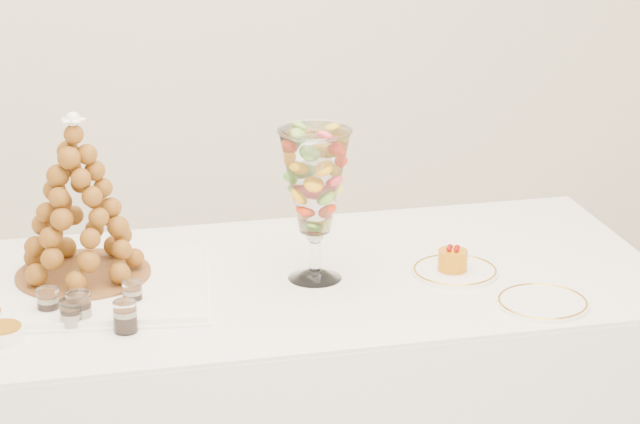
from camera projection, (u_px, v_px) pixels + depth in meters
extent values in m
cube|color=white|center=(233.00, 284.00, 3.10)|extent=(2.17, 0.89, 0.01)
cube|color=white|center=(81.00, 288.00, 3.05)|extent=(0.66, 0.53, 0.02)
cylinder|color=white|center=(315.00, 274.00, 3.13)|extent=(0.14, 0.14, 0.02)
cylinder|color=white|center=(315.00, 252.00, 3.11)|extent=(0.03, 0.03, 0.09)
sphere|color=white|center=(315.00, 235.00, 3.09)|extent=(0.04, 0.04, 0.04)
cylinder|color=white|center=(455.00, 271.00, 3.16)|extent=(0.22, 0.22, 0.01)
cylinder|color=white|center=(542.00, 303.00, 2.97)|extent=(0.22, 0.22, 0.01)
cylinder|color=white|center=(48.00, 302.00, 2.90)|extent=(0.05, 0.05, 0.07)
cylinder|color=white|center=(79.00, 308.00, 2.86)|extent=(0.07, 0.07, 0.08)
cylinder|color=white|center=(133.00, 294.00, 2.95)|extent=(0.05, 0.05, 0.06)
cylinder|color=white|center=(71.00, 314.00, 2.84)|extent=(0.06, 0.06, 0.07)
cylinder|color=white|center=(125.00, 317.00, 2.82)|extent=(0.06, 0.06, 0.07)
cylinder|color=white|center=(3.00, 334.00, 2.79)|extent=(0.10, 0.10, 0.03)
cylinder|color=brown|center=(83.00, 274.00, 3.09)|extent=(0.33, 0.33, 0.01)
cone|color=brown|center=(78.00, 196.00, 3.02)|extent=(0.32, 0.32, 0.40)
sphere|color=white|center=(73.00, 121.00, 2.96)|extent=(0.04, 0.04, 0.04)
cylinder|color=#C26E09|center=(453.00, 260.00, 3.14)|extent=(0.08, 0.08, 0.05)
sphere|color=#8E0508|center=(457.00, 247.00, 3.14)|extent=(0.01, 0.01, 0.01)
sphere|color=#8E0508|center=(450.00, 246.00, 3.14)|extent=(0.01, 0.01, 0.01)
sphere|color=#8E0508|center=(449.00, 249.00, 3.13)|extent=(0.01, 0.01, 0.01)
sphere|color=#8E0508|center=(456.00, 250.00, 3.12)|extent=(0.01, 0.01, 0.01)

